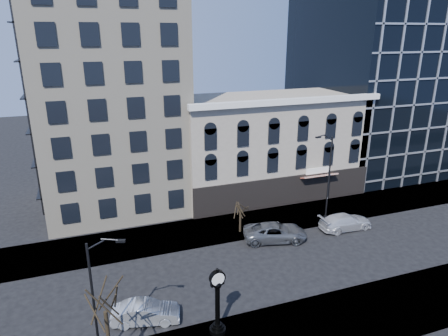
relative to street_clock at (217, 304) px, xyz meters
name	(u,v)px	position (x,y,z in m)	size (l,w,h in m)	color
ground	(217,277)	(2.09, 6.18, -2.33)	(160.00, 160.00, 0.00)	black
sidewalk_far	(192,233)	(2.09, 14.18, -2.27)	(160.00, 6.00, 0.12)	gray
cream_tower	(103,31)	(-4.03, 25.06, 16.99)	(15.90, 15.40, 42.50)	beige
victorian_row	(268,145)	(14.09, 22.07, 3.66)	(22.60, 11.19, 12.50)	#A29785
glass_office	(381,70)	(34.09, 27.08, 11.67)	(20.00, 20.15, 28.00)	black
street_clock	(217,304)	(0.00, 0.00, 0.00)	(1.11, 1.11, 4.90)	black
street_lamp_near	(100,269)	(-6.95, -0.02, 4.18)	(2.12, 0.92, 8.47)	black
street_lamp_far	(326,155)	(15.64, 12.06, 5.12)	(2.50, 0.71, 9.72)	black
bare_tree_near	(104,297)	(-6.95, -1.28, 3.17)	(4.15, 4.15, 7.12)	#2C2316
bare_tree_far	(240,205)	(6.73, 12.75, 0.72)	(2.27, 2.27, 3.90)	#2C2316
car_near_b	(146,312)	(-4.33, 2.74, -1.57)	(1.62, 4.66, 1.53)	#A5A8AD
car_far_a	(275,232)	(9.34, 10.16, -1.48)	(2.83, 6.13, 1.70)	#595B60
car_far_b	(345,222)	(17.18, 9.85, -1.52)	(2.27, 5.58, 1.62)	silver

